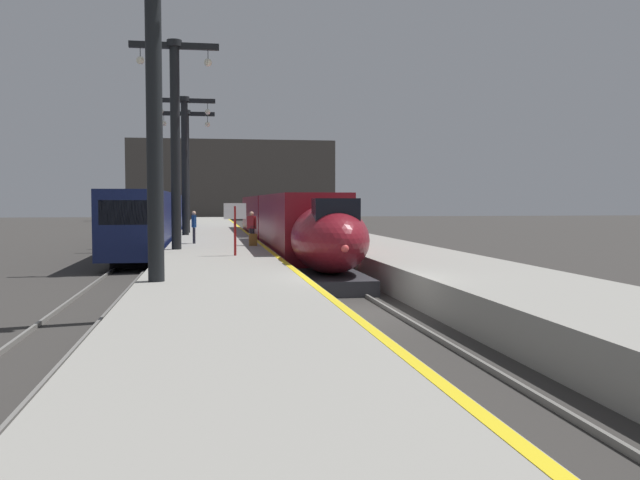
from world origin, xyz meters
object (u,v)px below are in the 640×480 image
rolling_suitcase (253,240)px  departure_info_board (235,218)px  highspeed_train_main (284,224)px  station_column_distant (186,159)px  station_column_mid (175,125)px  station_column_far (185,152)px  station_column_near (153,53)px  passenger_near_edge (252,226)px  passenger_mid_platform (194,225)px  regional_train_adjacent (155,217)px

rolling_suitcase → departure_info_board: (-1.12, -6.05, 1.20)m
highspeed_train_main → station_column_distant: station_column_distant is taller
station_column_mid → station_column_far: bearing=90.0°
departure_info_board → station_column_near: bearing=-105.9°
station_column_near → passenger_near_edge: bearing=76.8°
station_column_distant → departure_info_board: size_ratio=4.04×
station_column_far → rolling_suitcase: bearing=-73.1°
highspeed_train_main → passenger_near_edge: highspeed_train_main is taller
station_column_far → passenger_mid_platform: station_column_far is taller
passenger_mid_platform → station_column_far: bearing=94.3°
departure_info_board → highspeed_train_main: bearing=75.0°
rolling_suitcase → departure_info_board: departure_info_board is taller
station_column_near → departure_info_board: (2.50, 8.79, -4.66)m
regional_train_adjacent → rolling_suitcase: 16.68m
passenger_near_edge → rolling_suitcase: (0.03, -0.42, -0.69)m
passenger_mid_platform → rolling_suitcase: size_ratio=1.72×
station_column_mid → station_column_distant: bearing=90.0°
station_column_near → rolling_suitcase: 16.36m
station_column_distant → rolling_suitcase: station_column_distant is taller
station_column_mid → highspeed_train_main: bearing=55.2°
station_column_mid → departure_info_board: bearing=-58.9°
station_column_near → passenger_mid_platform: 18.05m
regional_train_adjacent → passenger_mid_platform: regional_train_adjacent is taller
regional_train_adjacent → passenger_near_edge: bearing=-69.1°
station_column_near → station_column_far: size_ratio=1.16×
highspeed_train_main → station_column_far: bearing=138.0°
station_column_distant → passenger_near_edge: bearing=-76.4°
passenger_near_edge → passenger_mid_platform: (-2.87, 2.01, 0.00)m
passenger_near_edge → rolling_suitcase: bearing=-85.4°
station_column_near → station_column_far: station_column_near is taller
departure_info_board → passenger_near_edge: bearing=80.5°
station_column_far → rolling_suitcase: (3.62, -11.92, -5.11)m
passenger_near_edge → departure_info_board: bearing=-99.5°
station_column_near → station_column_far: 26.76m
station_column_far → station_column_near: bearing=-90.0°
regional_train_adjacent → passenger_mid_platform: 13.50m
regional_train_adjacent → departure_info_board: 22.17m
regional_train_adjacent → station_column_distant: 4.68m
regional_train_adjacent → rolling_suitcase: bearing=-69.5°
highspeed_train_main → departure_info_board: (-3.40, -12.65, 0.63)m
station_column_distant → passenger_mid_platform: station_column_distant is taller
station_column_mid → passenger_mid_platform: 6.41m
station_column_far → regional_train_adjacent: bearing=120.7°
station_column_distant → rolling_suitcase: (3.62, -15.27, -4.89)m
regional_train_adjacent → station_column_far: size_ratio=4.07×
passenger_mid_platform → departure_info_board: (1.79, -8.48, 0.52)m
passenger_near_edge → passenger_mid_platform: bearing=145.0°
regional_train_adjacent → station_column_near: size_ratio=3.52×
highspeed_train_main → departure_info_board: highspeed_train_main is taller
station_column_near → passenger_mid_platform: bearing=87.6°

